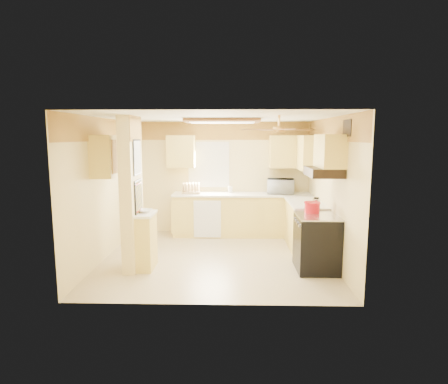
{
  "coord_description": "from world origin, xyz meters",
  "views": [
    {
      "loc": [
        0.31,
        -6.51,
        2.18
      ],
      "look_at": [
        0.13,
        0.35,
        1.16
      ],
      "focal_mm": 30.0,
      "sensor_mm": 36.0,
      "label": 1
    }
  ],
  "objects_px": {
    "kettle": "(316,203)",
    "dutch_oven": "(312,207)",
    "bowl": "(145,211)",
    "stove": "(316,243)",
    "microwave": "(281,186)"
  },
  "relations": [
    {
      "from": "bowl",
      "to": "dutch_oven",
      "type": "height_order",
      "value": "dutch_oven"
    },
    {
      "from": "dutch_oven",
      "to": "bowl",
      "type": "bearing_deg",
      "value": -176.18
    },
    {
      "from": "stove",
      "to": "kettle",
      "type": "relative_size",
      "value": 4.64
    },
    {
      "from": "stove",
      "to": "microwave",
      "type": "bearing_deg",
      "value": 98.64
    },
    {
      "from": "dutch_oven",
      "to": "kettle",
      "type": "relative_size",
      "value": 1.37
    },
    {
      "from": "dutch_oven",
      "to": "microwave",
      "type": "bearing_deg",
      "value": 98.36
    },
    {
      "from": "microwave",
      "to": "bowl",
      "type": "distance_m",
      "value": 3.28
    },
    {
      "from": "microwave",
      "to": "dutch_oven",
      "type": "bearing_deg",
      "value": 103.93
    },
    {
      "from": "stove",
      "to": "dutch_oven",
      "type": "height_order",
      "value": "dutch_oven"
    },
    {
      "from": "stove",
      "to": "microwave",
      "type": "relative_size",
      "value": 1.59
    },
    {
      "from": "stove",
      "to": "bowl",
      "type": "height_order",
      "value": "bowl"
    },
    {
      "from": "microwave",
      "to": "bowl",
      "type": "bearing_deg",
      "value": 46.36
    },
    {
      "from": "stove",
      "to": "kettle",
      "type": "height_order",
      "value": "kettle"
    },
    {
      "from": "stove",
      "to": "bowl",
      "type": "distance_m",
      "value": 2.86
    },
    {
      "from": "kettle",
      "to": "dutch_oven",
      "type": "bearing_deg",
      "value": -116.57
    }
  ]
}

